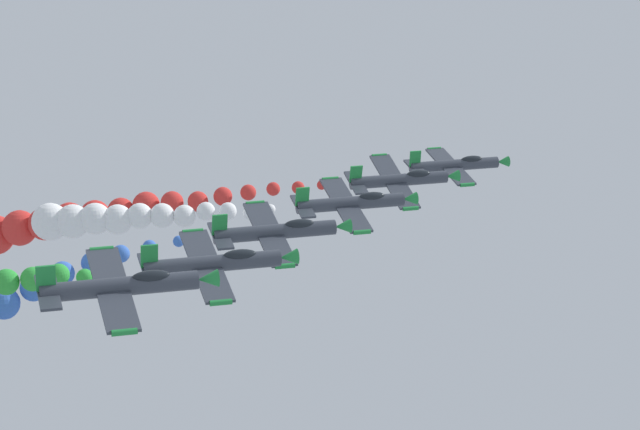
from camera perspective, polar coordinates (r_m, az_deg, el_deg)
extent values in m
cylinder|color=#333842|center=(137.22, 5.48, 2.03)|extent=(1.25, 9.00, 1.25)
cone|color=#1E8438|center=(139.10, 7.44, 2.16)|extent=(1.19, 1.20, 1.19)
cube|color=#333842|center=(137.11, 5.32, 1.98)|extent=(9.12, 1.90, 1.56)
cylinder|color=#1E8438|center=(141.08, 4.67, 2.69)|extent=(0.41, 1.40, 0.41)
cylinder|color=#1E8438|center=(133.19, 6.01, 1.23)|extent=(0.41, 1.40, 0.41)
cube|color=#333842|center=(135.83, 3.91, 1.94)|extent=(3.78, 1.20, 0.75)
cube|color=#1E8438|center=(135.46, 3.89, 2.30)|extent=(0.38, 1.10, 1.60)
ellipsoid|color=black|center=(137.68, 6.20, 2.27)|extent=(0.90, 2.20, 0.81)
cylinder|color=#333842|center=(125.06, 3.23, 1.43)|extent=(1.37, 9.00, 1.37)
cone|color=#1E8438|center=(126.77, 5.41, 1.58)|extent=(1.30, 1.20, 1.30)
cube|color=#333842|center=(124.98, 3.05, 1.38)|extent=(8.87, 1.90, 2.80)
cylinder|color=#1E8438|center=(128.71, 2.43, 2.43)|extent=(0.45, 1.40, 0.45)
cylinder|color=#1E8438|center=(121.32, 3.71, 0.26)|extent=(0.45, 1.40, 0.45)
cube|color=#333842|center=(123.83, 1.48, 1.32)|extent=(3.69, 1.20, 1.26)
cube|color=#1E8438|center=(123.33, 1.47, 1.68)|extent=(0.59, 1.10, 1.57)
ellipsoid|color=black|center=(125.39, 4.03, 1.68)|extent=(0.97, 2.20, 0.90)
sphere|color=red|center=(123.06, 0.07, 1.23)|extent=(0.85, 0.85, 0.85)
sphere|color=red|center=(122.56, -0.90, 1.12)|extent=(1.13, 1.13, 1.13)
sphere|color=red|center=(122.50, -1.92, 1.07)|extent=(1.21, 1.21, 1.21)
sphere|color=red|center=(122.55, -2.94, 0.92)|extent=(1.40, 1.40, 1.40)
sphere|color=red|center=(122.82, -3.97, 0.76)|extent=(1.67, 1.67, 1.67)
sphere|color=red|center=(123.00, -4.99, 0.55)|extent=(1.82, 1.82, 1.82)
sphere|color=red|center=(123.51, -6.04, 0.50)|extent=(2.03, 2.03, 2.03)
sphere|color=red|center=(124.33, -7.09, 0.39)|extent=(2.45, 2.45, 2.45)
sphere|color=red|center=(125.02, -8.10, 0.15)|extent=(2.42, 2.42, 2.42)
sphere|color=red|center=(126.28, -9.14, 0.00)|extent=(2.70, 2.70, 2.70)
sphere|color=red|center=(127.52, -10.16, -0.14)|extent=(2.91, 2.91, 2.91)
sphere|color=red|center=(128.71, -11.14, -0.35)|extent=(3.00, 3.00, 3.00)
sphere|color=red|center=(130.34, -12.12, -0.52)|extent=(3.27, 3.27, 3.27)
cylinder|color=#333842|center=(113.81, 1.24, 0.48)|extent=(1.32, 9.00, 1.32)
cone|color=#1E8438|center=(115.35, 3.67, 0.67)|extent=(1.25, 1.20, 1.25)
cube|color=#333842|center=(113.75, 1.05, 0.42)|extent=(9.01, 1.90, 2.22)
cylinder|color=#1E8438|center=(117.63, 0.42, 1.47)|extent=(0.43, 1.40, 0.43)
cylinder|color=#1E8438|center=(109.92, 1.72, -0.70)|extent=(0.43, 1.40, 0.43)
cube|color=#333842|center=(112.72, -0.70, 0.35)|extent=(3.74, 1.20, 1.02)
cube|color=#1E8438|center=(112.27, -0.72, 0.76)|extent=(0.49, 1.10, 1.59)
ellipsoid|color=black|center=(114.10, 2.13, 0.77)|extent=(0.94, 2.20, 0.86)
sphere|color=white|center=(112.04, -2.03, 0.24)|extent=(0.81, 0.81, 0.81)
sphere|color=white|center=(111.80, -2.89, 0.08)|extent=(1.06, 1.06, 1.06)
sphere|color=white|center=(111.62, -3.77, 0.16)|extent=(1.41, 1.41, 1.41)
sphere|color=white|center=(111.65, -4.67, 0.15)|extent=(1.50, 1.50, 1.50)
sphere|color=white|center=(111.61, -5.54, -0.05)|extent=(1.80, 1.80, 1.80)
sphere|color=white|center=(111.77, -6.44, -0.02)|extent=(1.97, 1.97, 1.97)
sphere|color=white|center=(112.00, -7.35, -0.03)|extent=(2.05, 2.05, 2.05)
sphere|color=white|center=(112.31, -8.24, -0.18)|extent=(2.41, 2.41, 2.41)
sphere|color=white|center=(112.54, -9.13, -0.15)|extent=(2.53, 2.53, 2.53)
sphere|color=white|center=(113.07, -10.02, -0.25)|extent=(2.72, 2.72, 2.72)
sphere|color=white|center=(113.84, -10.92, -0.27)|extent=(3.03, 3.03, 3.03)
cylinder|color=#333842|center=(101.07, -1.85, -0.69)|extent=(1.32, 9.00, 1.32)
cone|color=#1E8438|center=(102.36, 0.93, -0.47)|extent=(1.26, 1.20, 1.26)
cube|color=#333842|center=(101.03, -2.07, -0.76)|extent=(9.00, 1.90, 2.27)
cylinder|color=#1E8438|center=(104.92, -2.66, 0.48)|extent=(0.43, 1.40, 0.43)
cylinder|color=#1E8438|center=(97.20, -1.43, -2.09)|extent=(0.43, 1.40, 0.43)
cube|color=#333842|center=(100.21, -4.06, -0.84)|extent=(3.74, 1.20, 1.04)
cube|color=#1E8438|center=(99.73, -4.11, -0.39)|extent=(0.50, 1.10, 1.59)
ellipsoid|color=black|center=(101.25, -0.84, -0.37)|extent=(0.94, 2.20, 0.86)
sphere|color=blue|center=(99.60, -5.77, -1.07)|extent=(0.81, 0.81, 0.81)
sphere|color=blue|center=(99.47, -6.95, -1.30)|extent=(1.01, 1.01, 1.01)
sphere|color=blue|center=(99.08, -8.10, -1.57)|extent=(1.26, 1.26, 1.26)
sphere|color=blue|center=(98.82, -9.26, -1.94)|extent=(1.53, 1.53, 1.53)
sphere|color=blue|center=(98.67, -10.43, -2.35)|extent=(1.69, 1.69, 1.69)
sphere|color=blue|center=(98.24, -11.58, -2.91)|extent=(1.91, 1.91, 1.91)
sphere|color=blue|center=(98.21, -12.74, -3.53)|extent=(2.24, 2.24, 2.24)
cylinder|color=#333842|center=(90.80, -4.40, -1.99)|extent=(1.31, 9.00, 1.31)
cone|color=#1E8438|center=(91.87, -1.28, -1.72)|extent=(1.24, 1.20, 1.24)
cube|color=#333842|center=(90.77, -4.65, -2.06)|extent=(9.03, 1.90, 2.13)
cylinder|color=#1E8438|center=(94.69, -5.20, -0.68)|extent=(0.43, 1.40, 0.43)
cylinder|color=#1E8438|center=(86.92, -4.06, -3.57)|extent=(0.43, 1.40, 0.43)
cube|color=#333842|center=(90.12, -6.90, -2.17)|extent=(3.75, 1.20, 0.98)
cube|color=#1E8438|center=(89.65, -6.96, -1.67)|extent=(0.48, 1.10, 1.59)
ellipsoid|color=black|center=(90.90, -3.28, -1.62)|extent=(0.93, 2.20, 0.85)
sphere|color=green|center=(89.88, -8.54, -2.35)|extent=(1.05, 1.05, 1.05)
sphere|color=green|center=(89.71, -9.55, -2.52)|extent=(1.10, 1.10, 1.10)
sphere|color=green|center=(89.73, -10.60, -2.41)|extent=(1.43, 1.43, 1.43)
sphere|color=green|center=(89.74, -11.61, -2.57)|extent=(1.56, 1.56, 1.56)
sphere|color=green|center=(90.06, -12.65, -2.68)|extent=(1.67, 1.67, 1.67)
cylinder|color=#333842|center=(80.28, -8.16, -2.91)|extent=(1.31, 9.00, 1.31)
cone|color=#1E8438|center=(81.04, -4.59, -2.60)|extent=(1.24, 1.20, 1.24)
cube|color=#333842|center=(80.28, -8.44, -2.99)|extent=(9.03, 1.90, 2.10)
cylinder|color=#1E8438|center=(84.23, -8.88, -1.40)|extent=(0.43, 1.40, 0.43)
cylinder|color=#1E8438|center=(76.41, -7.96, -4.74)|extent=(0.43, 1.40, 0.43)
cube|color=#333842|center=(79.88, -11.01, -3.11)|extent=(3.75, 1.20, 0.97)
cube|color=#1E8438|center=(79.41, -11.10, -2.55)|extent=(0.47, 1.10, 1.59)
ellipsoid|color=black|center=(80.26, -6.89, -2.50)|extent=(0.93, 2.20, 0.85)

